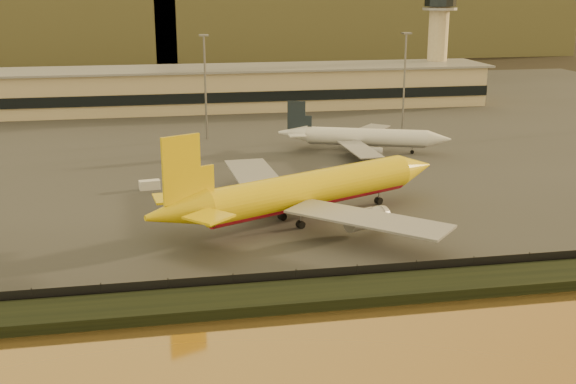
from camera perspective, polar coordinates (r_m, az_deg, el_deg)
name	(u,v)px	position (r m, az deg, el deg)	size (l,w,h in m)	color
ground	(319,249)	(105.49, 2.46, -4.54)	(900.00, 900.00, 0.00)	black
embankment	(350,292)	(90.00, 4.93, -7.87)	(320.00, 7.00, 1.40)	black
tarmac	(240,127)	(195.96, -3.83, 5.18)	(320.00, 220.00, 0.20)	#2D2D2D
perimeter_fence	(342,275)	(93.30, 4.28, -6.56)	(300.00, 0.05, 2.20)	black
terminal_building	(180,90)	(223.92, -8.55, 8.01)	(202.00, 25.00, 12.60)	tan
control_tower	(438,33)	(245.74, 11.79, 12.18)	(11.20, 11.20, 35.50)	tan
apron_light_masts	(310,76)	(176.48, 1.77, 9.13)	(152.20, 12.20, 25.40)	slate
dhl_cargo_jet	(306,191)	(115.79, 1.46, 0.08)	(53.05, 50.28, 16.76)	#DEBB0B
white_narrowbody_jet	(363,137)	(165.46, 5.98, 4.32)	(38.10, 36.08, 11.31)	white
gse_vehicle_yellow	(332,189)	(132.29, 3.50, 0.25)	(3.91, 1.76, 1.76)	#DEBB0B
gse_vehicle_white	(150,185)	(137.24, -10.88, 0.56)	(3.82, 1.72, 1.72)	white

